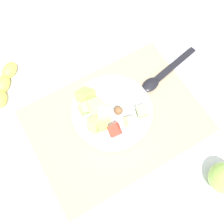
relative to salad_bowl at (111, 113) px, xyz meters
name	(u,v)px	position (x,y,z in m)	size (l,w,h in m)	color
ground_plane	(116,121)	(-0.01, 0.01, -0.04)	(2.40, 2.40, 0.00)	silver
placemat	(116,120)	(-0.01, 0.01, -0.04)	(0.46, 0.33, 0.01)	gray
salad_bowl	(111,113)	(0.00, 0.00, 0.00)	(0.21, 0.21, 0.11)	white
serving_spoon	(161,76)	(-0.19, -0.04, -0.03)	(0.21, 0.07, 0.01)	black
whole_apple	(224,178)	(-0.15, 0.28, 0.00)	(0.08, 0.08, 0.09)	#8CB74C
banana_whole	(4,84)	(0.21, -0.24, -0.02)	(0.12, 0.14, 0.04)	yellow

